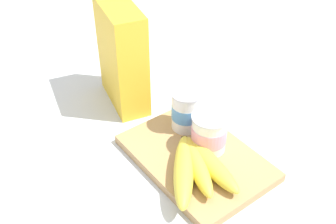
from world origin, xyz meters
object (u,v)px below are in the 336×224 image
Objects in this scene: cutting_board at (196,158)px; cereal_box at (121,57)px; banana_bunch at (196,166)px; yogurt_cup_back at (210,134)px; yogurt_cup_front at (186,110)px.

cutting_board is 0.29m from cereal_box.
banana_bunch is at bearing -40.93° from cutting_board.
cutting_board is 1.58× the size of banana_bunch.
yogurt_cup_back is (0.00, 0.03, 0.05)m from cutting_board.
yogurt_cup_front reaches higher than cutting_board.
yogurt_cup_front is (0.19, 0.04, -0.06)m from cereal_box.
banana_bunch is (0.12, -0.07, -0.03)m from yogurt_cup_front.
cereal_box reaches higher than cutting_board.
cutting_board is 1.20× the size of cereal_box.
cereal_box is 0.20m from yogurt_cup_front.
yogurt_cup_front reaches higher than yogurt_cup_back.
yogurt_cup_back is 0.08m from banana_bunch.
yogurt_cup_back reaches higher than cutting_board.
cereal_box is at bearing 174.00° from banana_bunch.
cutting_board is 0.11m from yogurt_cup_front.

